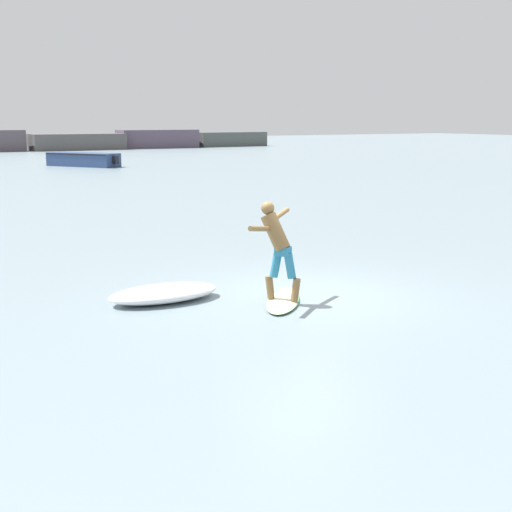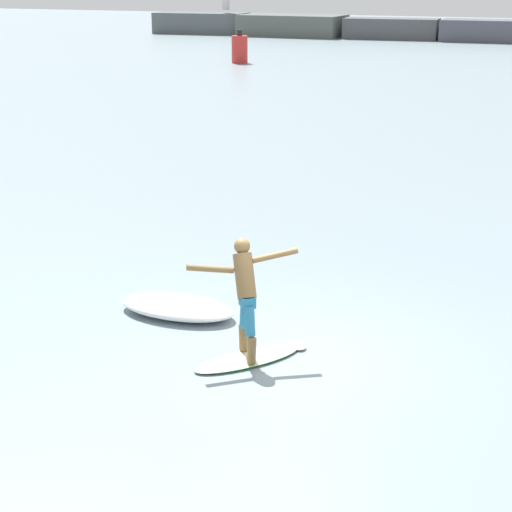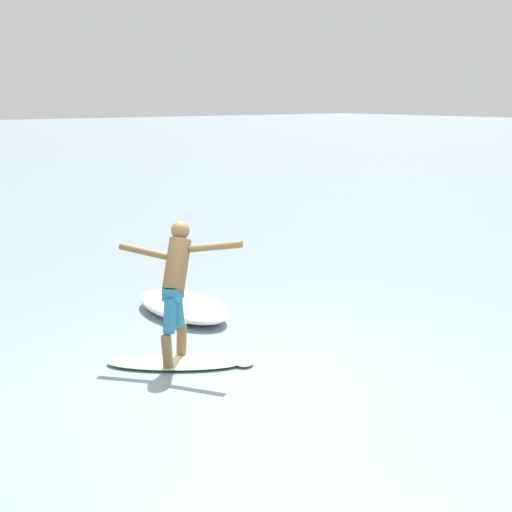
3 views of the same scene
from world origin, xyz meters
name	(u,v)px [view 2 (image 2 of 3)]	position (x,y,z in m)	size (l,w,h in m)	color
ground_plane	(293,359)	(0.00, 0.00, 0.00)	(200.00, 200.00, 0.00)	gray
surfboard	(249,358)	(-0.58, -0.28, 0.04)	(1.52, 1.74, 0.21)	beige
surfer	(245,288)	(-0.68, -0.21, 1.11)	(1.39, 1.07, 1.74)	brown
channel_marker_buoy	(240,49)	(-17.31, 39.13, 0.85)	(0.99, 0.99, 2.02)	red
wave_foam_at_tail	(177,307)	(-2.37, 0.91, 0.14)	(2.04, 1.01, 0.29)	white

